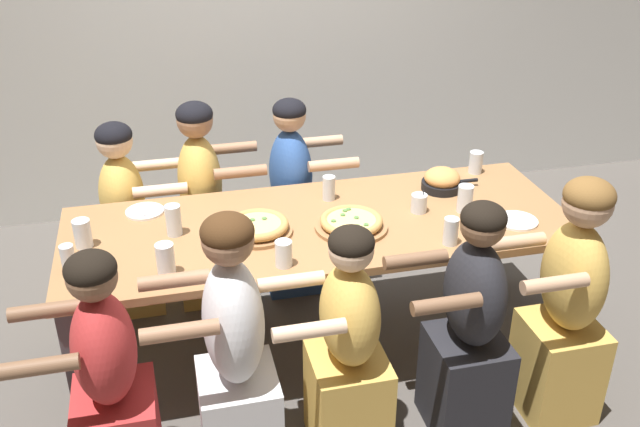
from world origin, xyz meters
The scene contains 26 objects.
ground_plane centered at (0.00, 0.00, 0.00)m, with size 18.00×18.00×0.00m, color #514C47.
dining_table centered at (0.00, 0.00, 0.69)m, with size 2.45×0.91×0.76m.
pizza_board_main centered at (0.13, -0.09, 0.79)m, with size 0.35×0.35×0.06m.
pizza_board_second centered at (-0.31, -0.03, 0.80)m, with size 0.33×0.33×0.06m.
skillet_bowl centered at (0.71, 0.21, 0.81)m, with size 0.31×0.21×0.12m.
empty_plate_a centered at (-0.82, 0.31, 0.77)m, with size 0.19×0.19×0.02m.
empty_plate_b centered at (0.93, -0.22, 0.77)m, with size 0.20×0.20×0.02m.
cocktail_glass_blue centered at (0.50, 0.00, 0.80)m, with size 0.08×0.08×0.12m.
drinking_glass_a centered at (-1.09, 0.03, 0.82)m, with size 0.08×0.08×0.13m.
drinking_glass_b centered at (-0.74, -0.30, 0.83)m, with size 0.08×0.08×0.15m.
drinking_glass_c centered at (-1.15, -0.14, 0.82)m, with size 0.06×0.06×0.11m.
drinking_glass_d centered at (0.10, 0.24, 0.82)m, with size 0.06×0.06×0.13m.
drinking_glass_e centered at (0.73, -0.05, 0.82)m, with size 0.08×0.08×0.14m.
drinking_glass_f centered at (-0.24, -0.34, 0.82)m, with size 0.07×0.07×0.12m.
drinking_glass_g centered at (-0.69, 0.05, 0.83)m, with size 0.07×0.07×0.15m.
drinking_glass_h centered at (0.53, -0.34, 0.82)m, with size 0.07×0.07×0.13m.
drinking_glass_i centered at (0.07, -0.36, 0.82)m, with size 0.07×0.07×0.12m.
drinking_glass_j centered at (0.98, 0.37, 0.82)m, with size 0.07×0.07×0.12m.
diner_near_center centered at (-0.04, -0.67, 0.50)m, with size 0.51×0.40×1.10m.
diner_far_midleft centered at (-0.51, 0.67, 0.55)m, with size 0.51×0.40×1.19m.
diner_near_midright centered at (0.50, -0.67, 0.52)m, with size 0.51×0.40×1.14m.
diner_near_right centered at (0.96, -0.67, 0.56)m, with size 0.51×0.40×1.19m.
diner_near_midleft centered at (-0.51, -0.67, 0.56)m, with size 0.51×0.40×1.21m.
diner_near_left centered at (-1.00, -0.67, 0.51)m, with size 0.51×0.40×1.12m.
diner_far_center centered at (0.00, 0.67, 0.53)m, with size 0.51×0.40×1.17m.
diner_far_left centered at (-0.94, 0.67, 0.51)m, with size 0.51×0.40×1.11m.
Camera 1 is at (-0.71, -2.94, 2.39)m, focal length 40.00 mm.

